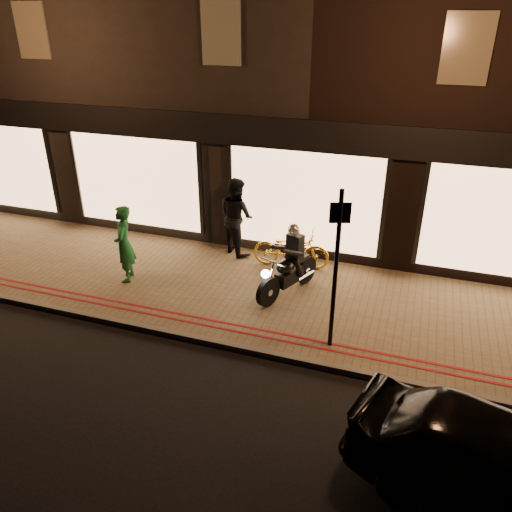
{
  "coord_description": "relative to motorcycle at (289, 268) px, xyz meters",
  "views": [
    {
      "loc": [
        2.51,
        -6.93,
        5.68
      ],
      "look_at": [
        -0.46,
        1.79,
        1.1
      ],
      "focal_mm": 35.0,
      "sensor_mm": 36.0,
      "label": 1
    }
  ],
  "objects": [
    {
      "name": "ground",
      "position": [
        -0.15,
        -2.18,
        -0.73
      ],
      "size": [
        90.0,
        90.0,
        0.0
      ],
      "primitive_type": "plane",
      "color": "black",
      "rests_on": "ground"
    },
    {
      "name": "sidewalk",
      "position": [
        -0.15,
        -0.18,
        -0.67
      ],
      "size": [
        50.0,
        4.0,
        0.12
      ],
      "primitive_type": "cube",
      "color": "#736247",
      "rests_on": "ground"
    },
    {
      "name": "kerb_stone",
      "position": [
        -0.15,
        -2.13,
        -0.67
      ],
      "size": [
        50.0,
        0.14,
        0.12
      ],
      "primitive_type": "cube",
      "color": "#59544C",
      "rests_on": "ground"
    },
    {
      "name": "red_kerb_lines",
      "position": [
        -0.15,
        -1.63,
        -0.61
      ],
      "size": [
        50.0,
        0.26,
        0.01
      ],
      "color": "maroon",
      "rests_on": "sidewalk"
    },
    {
      "name": "building_row",
      "position": [
        -0.15,
        6.81,
        3.51
      ],
      "size": [
        48.0,
        10.11,
        8.5
      ],
      "color": "black",
      "rests_on": "ground"
    },
    {
      "name": "motorcycle",
      "position": [
        0.0,
        0.0,
        0.0
      ],
      "size": [
        0.92,
        1.84,
        1.59
      ],
      "rotation": [
        0.0,
        0.0,
        -0.4
      ],
      "color": "black",
      "rests_on": "sidewalk"
    },
    {
      "name": "sign_post",
      "position": [
        1.22,
        -1.56,
        1.06
      ],
      "size": [
        0.34,
        0.14,
        3.0
      ],
      "rotation": [
        0.0,
        0.0,
        0.31
      ],
      "color": "black",
      "rests_on": "sidewalk"
    },
    {
      "name": "bicycle_gold",
      "position": [
        -0.28,
        1.2,
        -0.14
      ],
      "size": [
        1.87,
        0.84,
        0.95
      ],
      "primitive_type": "imported",
      "rotation": [
        0.0,
        0.0,
        1.69
      ],
      "color": "yellow",
      "rests_on": "sidewalk"
    },
    {
      "name": "person_green",
      "position": [
        -3.63,
        -0.59,
        0.27
      ],
      "size": [
        0.63,
        0.76,
        1.77
      ],
      "primitive_type": "imported",
      "rotation": [
        0.0,
        0.0,
        -1.19
      ],
      "color": "#1B682F",
      "rests_on": "sidewalk"
    },
    {
      "name": "person_dark",
      "position": [
        -1.78,
        1.55,
        0.36
      ],
      "size": [
        1.2,
        1.15,
        1.95
      ],
      "primitive_type": "imported",
      "rotation": [
        0.0,
        0.0,
        2.53
      ],
      "color": "black",
      "rests_on": "sidewalk"
    },
    {
      "name": "parked_car",
      "position": [
        3.87,
        -4.11,
        -0.07
      ],
      "size": [
        4.19,
        2.57,
        1.33
      ],
      "primitive_type": "imported",
      "rotation": [
        0.0,
        0.0,
        1.3
      ],
      "color": "black",
      "rests_on": "ground"
    }
  ]
}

